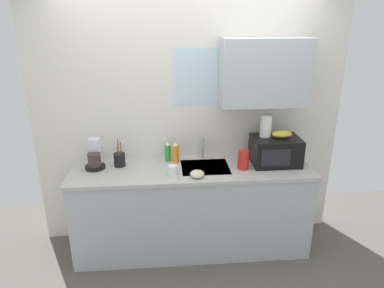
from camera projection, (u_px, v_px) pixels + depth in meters
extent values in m
cube|color=silver|center=(189.00, 123.00, 3.59)|extent=(3.10, 0.10, 2.50)
cube|color=#B2B7BC|center=(265.00, 72.00, 3.26)|extent=(0.82, 0.32, 0.62)
cube|color=silver|center=(203.00, 77.00, 3.40)|extent=(0.56, 0.02, 0.55)
cube|color=#B2B7BC|center=(192.00, 210.00, 3.55)|extent=(2.30, 0.60, 0.86)
cube|color=#B7B7B2|center=(192.00, 170.00, 3.39)|extent=(2.33, 0.63, 0.03)
cube|color=#9EA0A5|center=(205.00, 173.00, 3.44)|extent=(0.46, 0.38, 0.14)
cylinder|color=#B2B5BA|center=(203.00, 148.00, 3.58)|extent=(0.03, 0.03, 0.24)
cube|color=black|center=(275.00, 151.00, 3.45)|extent=(0.46, 0.34, 0.27)
cube|color=black|center=(276.00, 158.00, 3.28)|extent=(0.28, 0.01, 0.17)
ellipsoid|color=gold|center=(282.00, 134.00, 3.39)|extent=(0.20, 0.11, 0.07)
cylinder|color=white|center=(266.00, 126.00, 3.40)|extent=(0.11, 0.11, 0.22)
cylinder|color=black|center=(95.00, 167.00, 3.38)|extent=(0.19, 0.19, 0.03)
cylinder|color=#3F332D|center=(94.00, 160.00, 3.34)|extent=(0.12, 0.12, 0.13)
cube|color=silver|center=(95.00, 151.00, 3.40)|extent=(0.11, 0.09, 0.26)
cylinder|color=orange|center=(176.00, 154.00, 3.48)|extent=(0.06, 0.06, 0.18)
cone|color=white|center=(175.00, 144.00, 3.45)|extent=(0.05, 0.05, 0.04)
cylinder|color=green|center=(168.00, 153.00, 3.53)|extent=(0.06, 0.06, 0.17)
cone|color=white|center=(168.00, 143.00, 3.50)|extent=(0.05, 0.05, 0.04)
cylinder|color=red|center=(243.00, 160.00, 3.34)|extent=(0.10, 0.10, 0.18)
cylinder|color=white|center=(173.00, 171.00, 3.22)|extent=(0.08, 0.08, 0.09)
cylinder|color=black|center=(120.00, 160.00, 3.42)|extent=(0.11, 0.11, 0.13)
cylinder|color=olive|center=(117.00, 153.00, 3.39)|extent=(0.03, 0.02, 0.20)
cylinder|color=olive|center=(121.00, 152.00, 3.40)|extent=(0.01, 0.02, 0.20)
cylinder|color=olive|center=(119.00, 151.00, 3.36)|extent=(0.02, 0.03, 0.24)
ellipsoid|color=beige|center=(197.00, 174.00, 3.19)|extent=(0.13, 0.13, 0.06)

